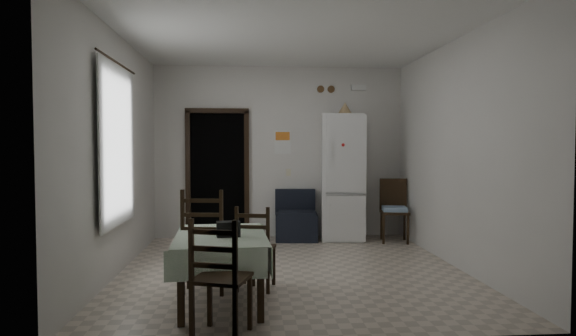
{
  "coord_description": "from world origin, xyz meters",
  "views": [
    {
      "loc": [
        -0.53,
        -5.93,
        1.52
      ],
      "look_at": [
        0.0,
        0.5,
        1.25
      ],
      "focal_mm": 30.0,
      "sensor_mm": 36.0,
      "label": 1
    }
  ],
  "objects_px": {
    "corner_chair": "(394,211)",
    "dining_table": "(221,269)",
    "dining_chair_far_right": "(256,247)",
    "fridge": "(342,177)",
    "dining_chair_near_head": "(222,276)",
    "dining_chair_far_left": "(206,239)",
    "navy_seat": "(297,215)"
  },
  "relations": [
    {
      "from": "navy_seat",
      "to": "dining_chair_near_head",
      "type": "distance_m",
      "value": 4.12
    },
    {
      "from": "fridge",
      "to": "dining_table",
      "type": "height_order",
      "value": "fridge"
    },
    {
      "from": "corner_chair",
      "to": "dining_chair_far_right",
      "type": "height_order",
      "value": "corner_chair"
    },
    {
      "from": "dining_chair_far_left",
      "to": "dining_chair_near_head",
      "type": "distance_m",
      "value": 1.3
    },
    {
      "from": "dining_chair_far_left",
      "to": "navy_seat",
      "type": "bearing_deg",
      "value": -106.47
    },
    {
      "from": "navy_seat",
      "to": "dining_chair_far_right",
      "type": "relative_size",
      "value": 0.9
    },
    {
      "from": "dining_chair_far_right",
      "to": "fridge",
      "type": "bearing_deg",
      "value": -105.31
    },
    {
      "from": "navy_seat",
      "to": "dining_table",
      "type": "xyz_separation_m",
      "value": [
        -1.06,
        -3.18,
        -0.07
      ]
    },
    {
      "from": "dining_table",
      "to": "dining_chair_near_head",
      "type": "height_order",
      "value": "dining_chair_near_head"
    },
    {
      "from": "dining_chair_near_head",
      "to": "navy_seat",
      "type": "bearing_deg",
      "value": -86.03
    },
    {
      "from": "dining_chair_far_right",
      "to": "dining_chair_near_head",
      "type": "relative_size",
      "value": 0.93
    },
    {
      "from": "corner_chair",
      "to": "dining_chair_far_right",
      "type": "xyz_separation_m",
      "value": [
        -2.27,
        -2.39,
        -0.05
      ]
    },
    {
      "from": "navy_seat",
      "to": "dining_chair_far_right",
      "type": "bearing_deg",
      "value": -99.98
    },
    {
      "from": "fridge",
      "to": "corner_chair",
      "type": "xyz_separation_m",
      "value": [
        0.8,
        -0.31,
        -0.53
      ]
    },
    {
      "from": "corner_chair",
      "to": "navy_seat",
      "type": "bearing_deg",
      "value": 179.08
    },
    {
      "from": "fridge",
      "to": "dining_chair_far_right",
      "type": "xyz_separation_m",
      "value": [
        -1.47,
        -2.7,
        -0.58
      ]
    },
    {
      "from": "dining_chair_far_right",
      "to": "dining_chair_near_head",
      "type": "distance_m",
      "value": 1.33
    },
    {
      "from": "corner_chair",
      "to": "dining_chair_near_head",
      "type": "bearing_deg",
      "value": -114.41
    },
    {
      "from": "dining_table",
      "to": "dining_chair_far_right",
      "type": "xyz_separation_m",
      "value": [
        0.34,
        0.48,
        0.11
      ]
    },
    {
      "from": "fridge",
      "to": "dining_chair_far_right",
      "type": "bearing_deg",
      "value": -110.69
    },
    {
      "from": "navy_seat",
      "to": "dining_chair_near_head",
      "type": "relative_size",
      "value": 0.84
    },
    {
      "from": "dining_chair_far_left",
      "to": "dining_chair_far_right",
      "type": "height_order",
      "value": "dining_chair_far_left"
    },
    {
      "from": "dining_chair_far_right",
      "to": "corner_chair",
      "type": "bearing_deg",
      "value": -120.26
    },
    {
      "from": "navy_seat",
      "to": "dining_chair_far_left",
      "type": "relative_size",
      "value": 0.75
    },
    {
      "from": "dining_chair_near_head",
      "to": "dining_chair_far_left",
      "type": "bearing_deg",
      "value": -61.67
    },
    {
      "from": "dining_chair_far_left",
      "to": "corner_chair",
      "type": "bearing_deg",
      "value": -131.23
    },
    {
      "from": "dining_chair_far_right",
      "to": "dining_chair_near_head",
      "type": "height_order",
      "value": "dining_chair_near_head"
    },
    {
      "from": "dining_table",
      "to": "corner_chair",
      "type": "bearing_deg",
      "value": 44.36
    },
    {
      "from": "fridge",
      "to": "dining_chair_far_left",
      "type": "bearing_deg",
      "value": -118.39
    },
    {
      "from": "corner_chair",
      "to": "dining_chair_near_head",
      "type": "xyz_separation_m",
      "value": [
        -2.56,
        -3.69,
        -0.02
      ]
    },
    {
      "from": "corner_chair",
      "to": "dining_table",
      "type": "distance_m",
      "value": 3.88
    },
    {
      "from": "corner_chair",
      "to": "dining_chair_far_right",
      "type": "distance_m",
      "value": 3.3
    }
  ]
}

